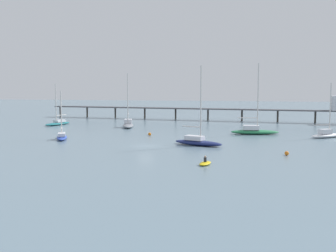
{
  "coord_description": "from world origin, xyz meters",
  "views": [
    {
      "loc": [
        16.66,
        -62.97,
        9.66
      ],
      "look_at": [
        0.0,
        17.84,
        1.5
      ],
      "focal_mm": 43.53,
      "sensor_mm": 36.0,
      "label": 1
    }
  ],
  "objects_px": {
    "sailboat_blue": "(62,136)",
    "mooring_buoy_outer": "(287,153)",
    "sailboat_white": "(327,134)",
    "sailboat_gray": "(128,124)",
    "sailboat_green": "(254,130)",
    "sailboat_teal": "(58,123)",
    "sailboat_navy": "(198,141)",
    "mooring_buoy_mid": "(150,134)",
    "dinghy_yellow": "(205,163)",
    "pier": "(255,107)"
  },
  "relations": [
    {
      "from": "sailboat_blue",
      "to": "mooring_buoy_outer",
      "type": "xyz_separation_m",
      "value": [
        38.65,
        -9.79,
        -0.28
      ]
    },
    {
      "from": "sailboat_white",
      "to": "sailboat_gray",
      "type": "relative_size",
      "value": 0.81
    },
    {
      "from": "sailboat_green",
      "to": "sailboat_teal",
      "type": "height_order",
      "value": "sailboat_green"
    },
    {
      "from": "sailboat_blue",
      "to": "sailboat_navy",
      "type": "xyz_separation_m",
      "value": [
        25.22,
        -2.68,
        0.17
      ]
    },
    {
      "from": "sailboat_green",
      "to": "mooring_buoy_mid",
      "type": "xyz_separation_m",
      "value": [
        -19.96,
        -6.31,
        -0.49
      ]
    },
    {
      "from": "sailboat_white",
      "to": "mooring_buoy_outer",
      "type": "relative_size",
      "value": 17.11
    },
    {
      "from": "dinghy_yellow",
      "to": "mooring_buoy_outer",
      "type": "bearing_deg",
      "value": 40.94
    },
    {
      "from": "sailboat_teal",
      "to": "mooring_buoy_mid",
      "type": "height_order",
      "value": "sailboat_teal"
    },
    {
      "from": "sailboat_blue",
      "to": "sailboat_navy",
      "type": "bearing_deg",
      "value": -6.06
    },
    {
      "from": "mooring_buoy_mid",
      "to": "sailboat_green",
      "type": "bearing_deg",
      "value": 17.53
    },
    {
      "from": "mooring_buoy_outer",
      "to": "mooring_buoy_mid",
      "type": "height_order",
      "value": "mooring_buoy_mid"
    },
    {
      "from": "sailboat_green",
      "to": "dinghy_yellow",
      "type": "xyz_separation_m",
      "value": [
        -6.05,
        -33.46,
        -0.58
      ]
    },
    {
      "from": "sailboat_white",
      "to": "dinghy_yellow",
      "type": "bearing_deg",
      "value": -122.16
    },
    {
      "from": "pier",
      "to": "dinghy_yellow",
      "type": "relative_size",
      "value": 30.38
    },
    {
      "from": "sailboat_blue",
      "to": "sailboat_white",
      "type": "xyz_separation_m",
      "value": [
        47.7,
        12.11,
        0.12
      ]
    },
    {
      "from": "sailboat_navy",
      "to": "dinghy_yellow",
      "type": "xyz_separation_m",
      "value": [
        3.05,
        -16.11,
        -0.53
      ]
    },
    {
      "from": "sailboat_white",
      "to": "dinghy_yellow",
      "type": "relative_size",
      "value": 3.57
    },
    {
      "from": "dinghy_yellow",
      "to": "sailboat_white",
      "type": "bearing_deg",
      "value": 57.84
    },
    {
      "from": "sailboat_navy",
      "to": "sailboat_gray",
      "type": "distance_m",
      "value": 31.95
    },
    {
      "from": "pier",
      "to": "sailboat_gray",
      "type": "xyz_separation_m",
      "value": [
        -28.95,
        -21.75,
        -3.29
      ]
    },
    {
      "from": "sailboat_green",
      "to": "sailboat_gray",
      "type": "distance_m",
      "value": 29.79
    },
    {
      "from": "pier",
      "to": "sailboat_gray",
      "type": "bearing_deg",
      "value": -143.08
    },
    {
      "from": "mooring_buoy_outer",
      "to": "mooring_buoy_mid",
      "type": "relative_size",
      "value": 0.98
    },
    {
      "from": "mooring_buoy_mid",
      "to": "sailboat_navy",
      "type": "bearing_deg",
      "value": -45.48
    },
    {
      "from": "sailboat_navy",
      "to": "mooring_buoy_outer",
      "type": "relative_size",
      "value": 21.62
    },
    {
      "from": "sailboat_navy",
      "to": "sailboat_teal",
      "type": "height_order",
      "value": "sailboat_navy"
    },
    {
      "from": "sailboat_blue",
      "to": "dinghy_yellow",
      "type": "xyz_separation_m",
      "value": [
        28.28,
        -18.79,
        -0.36
      ]
    },
    {
      "from": "sailboat_gray",
      "to": "sailboat_white",
      "type": "bearing_deg",
      "value": -13.9
    },
    {
      "from": "sailboat_green",
      "to": "sailboat_navy",
      "type": "xyz_separation_m",
      "value": [
        -9.1,
        -17.35,
        -0.05
      ]
    },
    {
      "from": "sailboat_blue",
      "to": "mooring_buoy_mid",
      "type": "distance_m",
      "value": 16.63
    },
    {
      "from": "sailboat_white",
      "to": "sailboat_blue",
      "type": "bearing_deg",
      "value": -165.76
    },
    {
      "from": "sailboat_green",
      "to": "sailboat_navy",
      "type": "height_order",
      "value": "sailboat_green"
    },
    {
      "from": "pier",
      "to": "sailboat_white",
      "type": "distance_m",
      "value": 34.92
    },
    {
      "from": "sailboat_gray",
      "to": "mooring_buoy_mid",
      "type": "distance_m",
      "value": 16.67
    },
    {
      "from": "pier",
      "to": "sailboat_navy",
      "type": "height_order",
      "value": "sailboat_navy"
    },
    {
      "from": "sailboat_green",
      "to": "pier",
      "type": "bearing_deg",
      "value": 89.59
    },
    {
      "from": "sailboat_green",
      "to": "dinghy_yellow",
      "type": "distance_m",
      "value": 34.01
    },
    {
      "from": "sailboat_green",
      "to": "sailboat_white",
      "type": "xyz_separation_m",
      "value": [
        13.38,
        -2.56,
        -0.09
      ]
    },
    {
      "from": "mooring_buoy_outer",
      "to": "mooring_buoy_mid",
      "type": "xyz_separation_m",
      "value": [
        -24.29,
        18.15,
        0.01
      ]
    },
    {
      "from": "dinghy_yellow",
      "to": "sailboat_blue",
      "type": "bearing_deg",
      "value": 146.4
    },
    {
      "from": "mooring_buoy_outer",
      "to": "mooring_buoy_mid",
      "type": "distance_m",
      "value": 30.32
    },
    {
      "from": "sailboat_white",
      "to": "sailboat_navy",
      "type": "distance_m",
      "value": 26.9
    },
    {
      "from": "sailboat_gray",
      "to": "mooring_buoy_outer",
      "type": "height_order",
      "value": "sailboat_gray"
    },
    {
      "from": "sailboat_navy",
      "to": "sailboat_gray",
      "type": "relative_size",
      "value": 1.02
    },
    {
      "from": "sailboat_teal",
      "to": "mooring_buoy_mid",
      "type": "distance_m",
      "value": 31.89
    },
    {
      "from": "sailboat_white",
      "to": "mooring_buoy_mid",
      "type": "relative_size",
      "value": 16.75
    },
    {
      "from": "sailboat_white",
      "to": "sailboat_navy",
      "type": "relative_size",
      "value": 0.79
    },
    {
      "from": "mooring_buoy_outer",
      "to": "sailboat_teal",
      "type": "bearing_deg",
      "value": 146.45
    },
    {
      "from": "sailboat_navy",
      "to": "sailboat_gray",
      "type": "xyz_separation_m",
      "value": [
        -19.63,
        25.2,
        0.03
      ]
    },
    {
      "from": "sailboat_navy",
      "to": "mooring_buoy_outer",
      "type": "distance_m",
      "value": 15.2
    }
  ]
}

